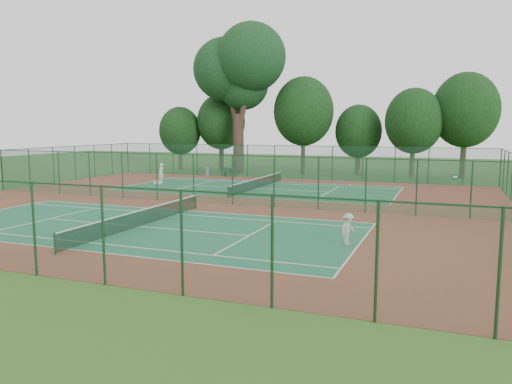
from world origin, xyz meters
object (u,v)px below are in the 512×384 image
player_near (348,229)px  player_far (161,173)px  trash_bin (207,171)px  kit_bag (158,182)px  bench (229,172)px  big_tree (240,68)px

player_near → player_far: bearing=71.5°
player_near → trash_bin: player_near is taller
player_near → kit_bag: size_ratio=1.90×
bench → kit_bag: 9.38m
trash_bin → kit_bag: size_ratio=1.30×
player_far → bench: (3.64, 7.97, -0.45)m
trash_bin → big_tree: bearing=65.5°
trash_bin → big_tree: 12.59m
player_far → trash_bin: 8.00m
player_far → bench: bearing=149.4°
player_near → bench: 32.09m
player_far → big_tree: big_tree is taller
kit_bag → big_tree: bearing=83.7°
player_far → trash_bin: (0.95, 7.93, -0.46)m
bench → player_near: bearing=-43.0°
player_far → kit_bag: size_ratio=2.46×
player_near → trash_bin: size_ratio=1.46×
player_near → big_tree: big_tree is taller
trash_bin → bench: (2.69, 0.04, 0.01)m
player_far → bench: size_ratio=1.14×
big_tree → bench: bearing=-82.1°
kit_bag → big_tree: big_tree is taller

